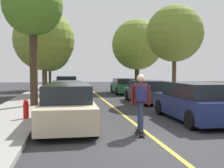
# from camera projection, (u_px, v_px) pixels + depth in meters

# --- Properties ---
(ground) EXTENTS (80.00, 80.00, 0.00)m
(ground) POSITION_uv_depth(u_px,v_px,m) (160.00, 143.00, 6.91)
(ground) COLOR #2D2D30
(center_line) EXTENTS (0.12, 39.20, 0.01)m
(center_line) POSITION_uv_depth(u_px,v_px,m) (126.00, 117.00, 10.85)
(center_line) COLOR gold
(center_line) RESTS_ON ground
(parked_car_left_nearest) EXTENTS (1.87, 4.65, 1.45)m
(parked_car_left_nearest) POSITION_uv_depth(u_px,v_px,m) (67.00, 105.00, 9.03)
(parked_car_left_nearest) COLOR #BCAD89
(parked_car_left_nearest) RESTS_ON ground
(parked_car_left_near) EXTENTS (2.08, 4.31, 1.32)m
(parked_car_left_near) POSITION_uv_depth(u_px,v_px,m) (67.00, 92.00, 15.18)
(parked_car_left_near) COLOR maroon
(parked_car_left_near) RESTS_ON ground
(parked_car_left_far) EXTENTS (1.91, 4.39, 1.47)m
(parked_car_left_far) POSITION_uv_depth(u_px,v_px,m) (67.00, 85.00, 21.95)
(parked_car_left_far) COLOR #196066
(parked_car_left_far) RESTS_ON ground
(parked_car_left_farthest) EXTENTS (1.98, 4.34, 1.35)m
(parked_car_left_farthest) POSITION_uv_depth(u_px,v_px,m) (67.00, 83.00, 27.84)
(parked_car_left_farthest) COLOR #38383D
(parked_car_left_farthest) RESTS_ON ground
(parked_car_right_nearest) EXTENTS (1.93, 4.43, 1.45)m
(parked_car_right_nearest) POSITION_uv_depth(u_px,v_px,m) (194.00, 102.00, 10.05)
(parked_car_right_nearest) COLOR navy
(parked_car_right_nearest) RESTS_ON ground
(parked_car_right_near) EXTENTS (2.03, 4.30, 1.34)m
(parked_car_right_near) POSITION_uv_depth(u_px,v_px,m) (147.00, 91.00, 15.86)
(parked_car_right_near) COLOR #38383D
(parked_car_right_near) RESTS_ON ground
(parked_car_right_far) EXTENTS (1.96, 4.49, 1.28)m
(parked_car_right_far) POSITION_uv_depth(u_px,v_px,m) (124.00, 86.00, 22.37)
(parked_car_right_far) COLOR #1E5B33
(parked_car_right_far) RESTS_ON ground
(street_tree_left_nearest) EXTENTS (3.03, 3.03, 6.58)m
(street_tree_left_nearest) POSITION_uv_depth(u_px,v_px,m) (33.00, 7.00, 13.29)
(street_tree_left_nearest) COLOR #3D2D1E
(street_tree_left_nearest) RESTS_ON sidewalk_left
(street_tree_left_near) EXTENTS (4.62, 4.62, 6.42)m
(street_tree_left_near) POSITION_uv_depth(u_px,v_px,m) (44.00, 40.00, 19.98)
(street_tree_left_near) COLOR #4C3823
(street_tree_left_near) RESTS_ON sidewalk_left
(street_tree_left_far) EXTENTS (4.23, 4.23, 5.96)m
(street_tree_left_far) POSITION_uv_depth(u_px,v_px,m) (50.00, 50.00, 26.39)
(street_tree_left_far) COLOR #3D2D1E
(street_tree_left_far) RESTS_ON sidewalk_left
(street_tree_right_nearest) EXTENTS (3.43, 3.43, 5.74)m
(street_tree_right_nearest) POSITION_uv_depth(u_px,v_px,m) (175.00, 34.00, 15.90)
(street_tree_right_nearest) COLOR #4C3823
(street_tree_right_nearest) RESTS_ON sidewalk_right
(street_tree_right_near) EXTENTS (4.68, 4.68, 6.55)m
(street_tree_right_near) POSITION_uv_depth(u_px,v_px,m) (137.00, 45.00, 24.34)
(street_tree_right_near) COLOR #3D2D1E
(street_tree_right_near) RESTS_ON sidewalk_right
(fire_hydrant) EXTENTS (0.20, 0.20, 0.70)m
(fire_hydrant) POSITION_uv_depth(u_px,v_px,m) (26.00, 109.00, 9.74)
(fire_hydrant) COLOR #B2140F
(fire_hydrant) RESTS_ON sidewalk_left
(streetlamp) EXTENTS (0.36, 0.24, 6.12)m
(streetlamp) POSITION_uv_depth(u_px,v_px,m) (44.00, 50.00, 20.91)
(streetlamp) COLOR #38383D
(streetlamp) RESTS_ON sidewalk_left
(skateboard) EXTENTS (0.36, 0.86, 0.10)m
(skateboard) POSITION_uv_depth(u_px,v_px,m) (140.00, 132.00, 7.83)
(skateboard) COLOR black
(skateboard) RESTS_ON ground
(skateboarder) EXTENTS (0.59, 0.71, 1.69)m
(skateboarder) POSITION_uv_depth(u_px,v_px,m) (141.00, 99.00, 7.74)
(skateboarder) COLOR black
(skateboarder) RESTS_ON skateboard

